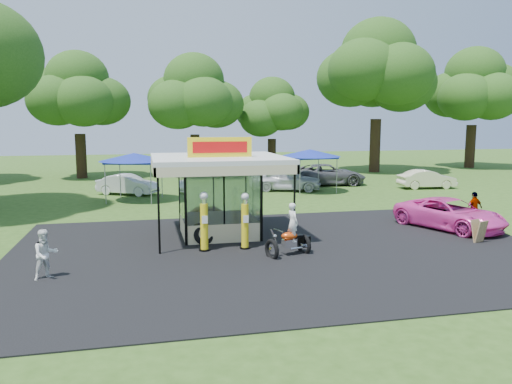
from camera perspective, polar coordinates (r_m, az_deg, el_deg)
ground at (r=17.03m, az=5.01°, el=-8.38°), size 120.00×120.00×0.00m
asphalt_apron at (r=18.87m, az=3.15°, el=-6.65°), size 20.00×14.00×0.04m
gas_station_kiosk at (r=20.98m, az=-4.32°, el=-0.25°), size 5.40×5.40×4.18m
gas_pump_left at (r=18.58m, az=-5.94°, el=-3.55°), size 0.42×0.42×2.26m
gas_pump_right at (r=18.80m, az=-1.27°, el=-3.49°), size 0.41×0.41×2.18m
motorcycle at (r=18.06m, az=4.03°, el=-4.86°), size 1.77×1.25×2.00m
spare_tires at (r=19.79m, az=-6.20°, el=-4.78°), size 1.06×0.74×0.87m
a_frame_sign at (r=21.79m, az=24.13°, el=-4.15°), size 0.56×0.60×0.92m
kiosk_car at (r=23.35m, az=-5.08°, el=-2.64°), size 2.82×1.13×0.96m
pink_sedan at (r=24.02m, az=21.26°, el=-2.35°), size 3.90×5.47×1.38m
spectator_west at (r=16.65m, az=-22.92°, el=-6.60°), size 0.95×0.89×1.56m
spectator_east_b at (r=25.42m, az=23.68°, el=-1.72°), size 0.97×0.55×1.57m
bg_car_a at (r=33.98m, az=-14.45°, el=0.83°), size 4.24×3.19×1.34m
bg_car_c at (r=34.82m, az=3.44°, el=1.51°), size 5.22×3.31×1.65m
bg_car_d at (r=38.28m, az=8.15°, el=2.00°), size 5.98×3.22×1.60m
bg_car_e at (r=38.01m, az=18.94°, el=1.40°), size 4.16×1.72×1.34m
tent_west at (r=31.09m, az=-13.77°, el=3.85°), size 4.17×4.17×2.91m
tent_east at (r=34.25m, az=6.19°, el=4.41°), size 4.17×4.17×2.92m
oak_far_b at (r=44.90m, az=-19.65°, el=9.96°), size 8.72×8.72×10.40m
oak_far_c at (r=43.91m, az=-7.07°, el=10.34°), size 8.80×8.80×10.37m
oak_far_d at (r=47.56m, az=1.84°, el=9.00°), size 7.33×7.33×8.73m
oak_far_e at (r=49.01m, az=13.69°, el=12.67°), size 11.72×11.72×13.95m
oak_far_f at (r=56.58m, az=23.61°, el=10.39°), size 9.99×9.99×12.04m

